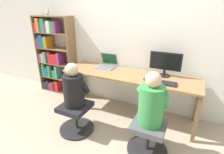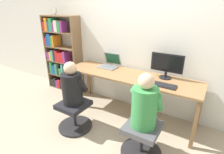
# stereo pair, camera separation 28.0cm
# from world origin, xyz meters

# --- Properties ---
(ground_plane) EXTENTS (14.00, 14.00, 0.00)m
(ground_plane) POSITION_xyz_m (0.00, 0.00, 0.00)
(ground_plane) COLOR tan
(wall_back) EXTENTS (10.00, 0.05, 2.60)m
(wall_back) POSITION_xyz_m (0.00, 0.69, 1.30)
(wall_back) COLOR silver
(wall_back) RESTS_ON ground_plane
(desk) EXTENTS (2.26, 0.63, 0.76)m
(desk) POSITION_xyz_m (0.00, 0.31, 0.69)
(desk) COLOR olive
(desk) RESTS_ON ground_plane
(desktop_monitor) EXTENTS (0.49, 0.19, 0.38)m
(desktop_monitor) POSITION_xyz_m (0.54, 0.48, 0.96)
(desktop_monitor) COLOR black
(desktop_monitor) RESTS_ON desk
(laptop) EXTENTS (0.33, 0.34, 0.25)m
(laptop) POSITION_xyz_m (-0.50, 0.50, 0.81)
(laptop) COLOR gray
(laptop) RESTS_ON desk
(keyboard) EXTENTS (0.40, 0.15, 0.03)m
(keyboard) POSITION_xyz_m (0.57, 0.17, 0.77)
(keyboard) COLOR #232326
(keyboard) RESTS_ON desk
(computer_mouse_by_keyboard) EXTENTS (0.06, 0.09, 0.04)m
(computer_mouse_by_keyboard) POSITION_xyz_m (0.31, 0.19, 0.78)
(computer_mouse_by_keyboard) COLOR black
(computer_mouse_by_keyboard) RESTS_ON desk
(office_chair_left) EXTENTS (0.53, 0.53, 0.44)m
(office_chair_left) POSITION_xyz_m (0.55, -0.40, 0.23)
(office_chair_left) COLOR #262628
(office_chair_left) RESTS_ON ground_plane
(office_chair_right) EXTENTS (0.53, 0.53, 0.44)m
(office_chair_right) POSITION_xyz_m (-0.55, -0.45, 0.23)
(office_chair_right) COLOR #262628
(office_chair_right) RESTS_ON ground_plane
(person_at_monitor) EXTENTS (0.37, 0.33, 0.68)m
(person_at_monitor) POSITION_xyz_m (0.55, -0.40, 0.74)
(person_at_monitor) COLOR #388C47
(person_at_monitor) RESTS_ON office_chair_left
(person_at_laptop) EXTENTS (0.36, 0.32, 0.64)m
(person_at_laptop) POSITION_xyz_m (-0.55, -0.44, 0.72)
(person_at_laptop) COLOR black
(person_at_laptop) RESTS_ON office_chair_right
(bookshelf) EXTENTS (0.88, 0.28, 1.64)m
(bookshelf) POSITION_xyz_m (-1.82, 0.51, 0.81)
(bookshelf) COLOR brown
(bookshelf) RESTS_ON ground_plane
(desk_clock) EXTENTS (0.14, 0.03, 0.16)m
(desk_clock) POSITION_xyz_m (-1.77, 0.45, 1.72)
(desk_clock) COLOR #B2B2B7
(desk_clock) RESTS_ON bookshelf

